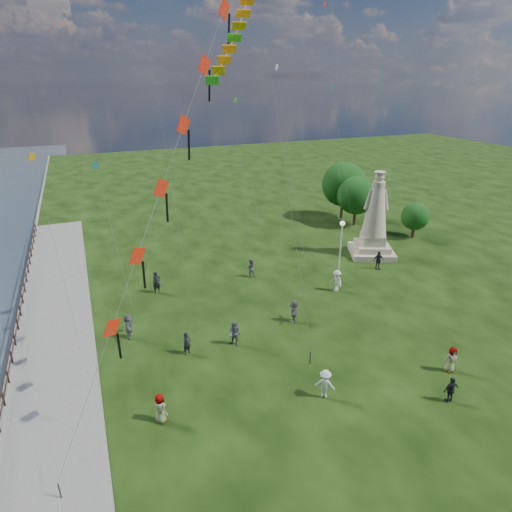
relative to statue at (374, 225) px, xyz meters
name	(u,v)px	position (x,y,z in m)	size (l,w,h in m)	color
waterfront	(32,370)	(-29.91, -7.09, -3.17)	(200.00, 200.00, 1.51)	#2E3945
statue	(374,225)	(0.00, 0.00, 0.00)	(5.36, 5.36, 8.22)	tan
lamppost	(341,235)	(-5.09, -2.08, 0.31)	(0.44, 0.44, 4.74)	silver
tree_row	(354,191)	(4.04, 9.29, 0.74)	(7.51, 12.92, 6.90)	#382314
person_0	(187,343)	(-20.82, -9.15, -2.33)	(0.57, 0.37, 1.56)	black
person_1	(235,334)	(-17.72, -9.42, -2.22)	(0.86, 0.53, 1.76)	#595960
person_2	(325,384)	(-14.85, -15.88, -2.25)	(1.11, 0.57, 1.72)	silver
person_3	(451,390)	(-8.78, -18.79, -2.34)	(0.90, 0.46, 1.54)	black
person_4	(451,359)	(-6.79, -16.82, -2.28)	(0.81, 0.50, 1.66)	#595960
person_5	(129,326)	(-23.96, -5.84, -2.23)	(1.63, 0.70, 1.76)	#595960
person_6	(157,282)	(-21.03, -0.06, -2.18)	(0.68, 0.44, 1.86)	black
person_7	(251,268)	(-12.88, -0.12, -2.27)	(0.81, 0.50, 1.67)	#595960
person_8	(337,281)	(-7.43, -5.33, -2.19)	(1.19, 0.61, 1.84)	silver
person_9	(378,260)	(-1.62, -3.12, -2.23)	(1.02, 0.52, 1.75)	black
person_10	(160,408)	(-23.47, -14.27, -2.27)	(0.81, 0.50, 1.66)	#595960
person_11	(294,311)	(-12.81, -8.24, -2.26)	(1.57, 0.68, 1.69)	#595960
red_kite_train	(171,166)	(-21.43, -11.47, 9.27)	(11.22, 9.35, 19.94)	black
small_kites	(229,102)	(-12.09, 6.92, 11.04)	(28.57, 20.89, 25.50)	#166789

